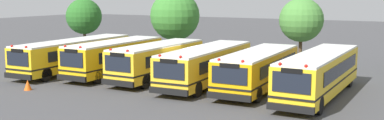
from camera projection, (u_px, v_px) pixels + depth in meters
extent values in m
plane|color=#424244|center=(180.00, 82.00, 31.65)|extent=(160.00, 160.00, 0.00)
cube|color=yellow|center=(75.00, 54.00, 35.81)|extent=(2.66, 11.46, 2.02)
cube|color=white|center=(75.00, 41.00, 35.66)|extent=(2.61, 11.23, 0.12)
cube|color=black|center=(18.00, 76.00, 30.84)|extent=(2.47, 0.21, 0.36)
cube|color=black|center=(18.00, 59.00, 30.71)|extent=(1.99, 0.10, 0.97)
cube|color=black|center=(90.00, 50.00, 35.48)|extent=(0.23, 8.90, 0.73)
cube|color=black|center=(66.00, 49.00, 36.58)|extent=(0.23, 8.90, 0.73)
cube|color=black|center=(75.00, 59.00, 35.87)|extent=(2.69, 11.57, 0.10)
sphere|color=red|center=(26.00, 47.00, 30.44)|extent=(0.18, 0.18, 0.18)
sphere|color=red|center=(12.00, 46.00, 31.03)|extent=(0.18, 0.18, 0.18)
cube|color=black|center=(17.00, 51.00, 30.62)|extent=(1.09, 0.10, 0.24)
cylinder|color=black|center=(46.00, 75.00, 31.66)|extent=(0.30, 1.01, 1.00)
cylinder|color=black|center=(23.00, 72.00, 32.62)|extent=(0.30, 1.01, 1.00)
cylinder|color=black|center=(116.00, 59.00, 38.91)|extent=(0.30, 1.01, 1.00)
cylinder|color=black|center=(96.00, 58.00, 39.86)|extent=(0.30, 1.01, 1.00)
cube|color=yellow|center=(115.00, 57.00, 34.12)|extent=(2.47, 9.27, 2.10)
cube|color=white|center=(115.00, 42.00, 33.96)|extent=(2.43, 9.08, 0.12)
cube|color=black|center=(71.00, 78.00, 30.15)|extent=(2.48, 0.17, 0.36)
cube|color=black|center=(71.00, 59.00, 30.02)|extent=(1.99, 0.07, 1.01)
cube|color=black|center=(131.00, 53.00, 33.75)|extent=(0.08, 7.22, 0.75)
cube|color=black|center=(105.00, 51.00, 34.91)|extent=(0.08, 7.22, 0.75)
cube|color=black|center=(115.00, 62.00, 34.18)|extent=(2.50, 9.36, 0.10)
sphere|color=red|center=(80.00, 47.00, 29.73)|extent=(0.18, 0.18, 0.18)
sphere|color=red|center=(65.00, 46.00, 30.36)|extent=(0.18, 0.18, 0.18)
cube|color=black|center=(71.00, 51.00, 29.92)|extent=(1.09, 0.09, 0.24)
cylinder|color=black|center=(99.00, 76.00, 30.93)|extent=(0.29, 1.00, 1.00)
cylinder|color=black|center=(75.00, 74.00, 31.94)|extent=(0.29, 1.00, 1.00)
cylinder|color=black|center=(148.00, 64.00, 36.21)|extent=(0.29, 1.00, 1.00)
cylinder|color=black|center=(126.00, 62.00, 37.22)|extent=(0.29, 1.00, 1.00)
cube|color=yellow|center=(158.00, 60.00, 32.35)|extent=(2.59, 9.11, 2.07)
cube|color=white|center=(158.00, 45.00, 32.19)|extent=(2.54, 8.93, 0.12)
cube|color=black|center=(118.00, 83.00, 28.49)|extent=(2.48, 0.21, 0.36)
cube|color=black|center=(118.00, 64.00, 28.35)|extent=(1.99, 0.10, 0.99)
cube|color=black|center=(175.00, 56.00, 31.96)|extent=(0.17, 7.07, 0.74)
cube|color=black|center=(146.00, 54.00, 33.15)|extent=(0.17, 7.07, 0.74)
cube|color=black|center=(158.00, 66.00, 32.41)|extent=(2.62, 9.20, 0.10)
sphere|color=red|center=(128.00, 51.00, 28.06)|extent=(0.18, 0.18, 0.18)
sphere|color=red|center=(111.00, 50.00, 28.70)|extent=(0.18, 0.18, 0.18)
cube|color=black|center=(117.00, 55.00, 28.26)|extent=(1.09, 0.10, 0.24)
cylinder|color=black|center=(145.00, 81.00, 29.25)|extent=(0.30, 1.01, 1.00)
cylinder|color=black|center=(119.00, 78.00, 30.28)|extent=(0.30, 1.01, 1.00)
cylinder|color=black|center=(190.00, 68.00, 34.32)|extent=(0.30, 1.01, 1.00)
cylinder|color=black|center=(166.00, 66.00, 35.35)|extent=(0.30, 1.01, 1.00)
cube|color=yellow|center=(207.00, 64.00, 30.63)|extent=(2.75, 10.49, 2.03)
cube|color=white|center=(207.00, 49.00, 30.47)|extent=(2.69, 10.28, 0.12)
cube|color=black|center=(168.00, 91.00, 26.07)|extent=(2.53, 0.23, 0.36)
cube|color=black|center=(169.00, 71.00, 25.94)|extent=(2.03, 0.11, 0.97)
cube|color=black|center=(226.00, 60.00, 30.29)|extent=(0.25, 8.14, 0.73)
cube|color=black|center=(192.00, 58.00, 31.41)|extent=(0.25, 8.14, 0.73)
cube|color=black|center=(207.00, 70.00, 30.69)|extent=(2.78, 10.60, 0.10)
sphere|color=red|center=(181.00, 57.00, 25.67)|extent=(0.18, 0.18, 0.18)
sphere|color=red|center=(160.00, 56.00, 26.28)|extent=(0.18, 0.18, 0.18)
cube|color=black|center=(169.00, 61.00, 25.85)|extent=(1.12, 0.11, 0.24)
cylinder|color=black|center=(197.00, 89.00, 26.89)|extent=(0.31, 1.01, 1.00)
cylinder|color=black|center=(165.00, 86.00, 27.86)|extent=(0.31, 1.01, 1.00)
cylinder|color=black|center=(240.00, 71.00, 33.29)|extent=(0.31, 1.01, 1.00)
cylinder|color=black|center=(213.00, 68.00, 34.27)|extent=(0.31, 1.01, 1.00)
cube|color=#EAA80C|center=(258.00, 69.00, 28.96)|extent=(2.71, 9.79, 1.99)
cube|color=white|center=(259.00, 52.00, 28.80)|extent=(2.65, 9.59, 0.12)
cube|color=black|center=(229.00, 97.00, 24.72)|extent=(2.58, 0.21, 0.36)
cube|color=black|center=(229.00, 75.00, 24.59)|extent=(2.07, 0.10, 0.95)
cube|color=black|center=(280.00, 65.00, 28.60)|extent=(0.18, 7.60, 0.71)
cube|color=black|center=(241.00, 62.00, 29.75)|extent=(0.18, 7.60, 0.71)
cube|color=black|center=(258.00, 75.00, 29.02)|extent=(2.73, 9.89, 0.10)
sphere|color=red|center=(243.00, 61.00, 24.31)|extent=(0.18, 0.18, 0.18)
sphere|color=red|center=(219.00, 60.00, 24.94)|extent=(0.18, 0.18, 0.18)
cube|color=black|center=(229.00, 66.00, 24.51)|extent=(1.14, 0.10, 0.24)
cylinder|color=black|center=(257.00, 94.00, 25.51)|extent=(0.30, 1.00, 1.00)
cylinder|color=black|center=(221.00, 90.00, 26.52)|extent=(0.30, 1.00, 1.00)
cylinder|color=black|center=(288.00, 75.00, 31.28)|extent=(0.30, 1.00, 1.00)
cylinder|color=black|center=(257.00, 73.00, 32.29)|extent=(0.30, 1.00, 1.00)
cube|color=yellow|center=(320.00, 73.00, 26.96)|extent=(2.64, 11.19, 2.13)
cube|color=white|center=(320.00, 54.00, 26.80)|extent=(2.59, 10.96, 0.12)
cube|color=black|center=(290.00, 108.00, 22.24)|extent=(2.40, 0.22, 0.36)
cube|color=black|center=(291.00, 83.00, 22.10)|extent=(1.93, 0.11, 1.02)
cube|color=black|center=(342.00, 68.00, 26.58)|extent=(0.27, 8.68, 0.77)
cube|color=black|center=(301.00, 65.00, 27.75)|extent=(0.27, 8.68, 0.77)
cube|color=black|center=(319.00, 80.00, 27.02)|extent=(2.67, 11.30, 0.10)
sphere|color=red|center=(306.00, 66.00, 21.80)|extent=(0.18, 0.18, 0.18)
sphere|color=red|center=(280.00, 64.00, 22.43)|extent=(0.18, 0.18, 0.18)
cube|color=black|center=(292.00, 71.00, 22.00)|extent=(1.06, 0.11, 0.24)
cylinder|color=black|center=(319.00, 105.00, 23.00)|extent=(0.31, 1.01, 1.00)
cylinder|color=black|center=(280.00, 100.00, 24.01)|extent=(0.31, 1.01, 1.00)
cylinder|color=black|center=(349.00, 80.00, 29.83)|extent=(0.31, 1.01, 1.00)
cylinder|color=black|center=(318.00, 77.00, 30.84)|extent=(0.31, 1.01, 1.00)
cylinder|color=#4C3823|center=(85.00, 41.00, 47.19)|extent=(0.31, 0.31, 2.38)
sphere|color=#286623|center=(84.00, 16.00, 46.82)|extent=(3.67, 3.67, 3.67)
sphere|color=#286623|center=(86.00, 12.00, 46.57)|extent=(2.59, 2.59, 2.59)
cylinder|color=#4C3823|center=(175.00, 46.00, 43.19)|extent=(0.37, 0.37, 2.27)
sphere|color=#387A2D|center=(175.00, 16.00, 42.77)|extent=(4.66, 4.66, 4.66)
sphere|color=#387A2D|center=(179.00, 18.00, 42.84)|extent=(3.26, 3.26, 3.26)
cylinder|color=#4C3823|center=(300.00, 51.00, 39.07)|extent=(0.30, 0.30, 2.45)
sphere|color=#478438|center=(301.00, 20.00, 38.69)|extent=(3.76, 3.76, 3.76)
sphere|color=#478438|center=(304.00, 23.00, 38.74)|extent=(2.59, 2.59, 2.59)
cone|color=#EA5914|center=(28.00, 85.00, 28.90)|extent=(0.49, 0.49, 0.65)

